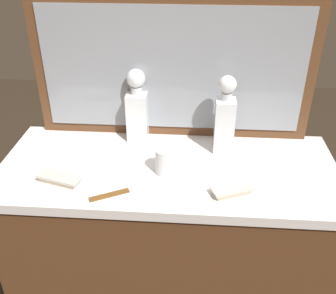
{
  "coord_description": "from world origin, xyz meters",
  "views": [
    {
      "loc": [
        0.09,
        -1.18,
        1.66
      ],
      "look_at": [
        0.0,
        0.0,
        0.95
      ],
      "focal_mm": 41.6,
      "sensor_mm": 36.0,
      "label": 1
    }
  ],
  "objects_px": {
    "crystal_decanter_left": "(137,111)",
    "tortoiseshell_comb": "(109,195)",
    "silver_brush_far_left": "(232,190)",
    "silver_brush_rear": "(59,179)",
    "crystal_decanter_rear": "(224,122)",
    "crystal_tumbler_right": "(165,162)"
  },
  "relations": [
    {
      "from": "silver_brush_far_left",
      "to": "tortoiseshell_comb",
      "type": "bearing_deg",
      "value": -173.91
    },
    {
      "from": "crystal_tumbler_right",
      "to": "crystal_decanter_rear",
      "type": "bearing_deg",
      "value": 39.09
    },
    {
      "from": "crystal_decanter_left",
      "to": "crystal_decanter_rear",
      "type": "relative_size",
      "value": 0.97
    },
    {
      "from": "tortoiseshell_comb",
      "to": "crystal_decanter_left",
      "type": "bearing_deg",
      "value": 83.9
    },
    {
      "from": "crystal_decanter_rear",
      "to": "silver_brush_far_left",
      "type": "bearing_deg",
      "value": -86.22
    },
    {
      "from": "crystal_decanter_left",
      "to": "tortoiseshell_comb",
      "type": "relative_size",
      "value": 2.29
    },
    {
      "from": "silver_brush_far_left",
      "to": "silver_brush_rear",
      "type": "relative_size",
      "value": 0.91
    },
    {
      "from": "tortoiseshell_comb",
      "to": "crystal_decanter_rear",
      "type": "bearing_deg",
      "value": 40.0
    },
    {
      "from": "tortoiseshell_comb",
      "to": "silver_brush_far_left",
      "type": "bearing_deg",
      "value": 6.09
    },
    {
      "from": "crystal_tumbler_right",
      "to": "silver_brush_rear",
      "type": "distance_m",
      "value": 0.37
    },
    {
      "from": "crystal_decanter_left",
      "to": "crystal_tumbler_right",
      "type": "xyz_separation_m",
      "value": [
        0.13,
        -0.24,
        -0.08
      ]
    },
    {
      "from": "crystal_tumbler_right",
      "to": "silver_brush_far_left",
      "type": "relative_size",
      "value": 0.65
    },
    {
      "from": "crystal_decanter_left",
      "to": "crystal_decanter_rear",
      "type": "xyz_separation_m",
      "value": [
        0.34,
        -0.07,
        0.0
      ]
    },
    {
      "from": "crystal_decanter_left",
      "to": "silver_brush_far_left",
      "type": "xyz_separation_m",
      "value": [
        0.36,
        -0.34,
        -0.11
      ]
    },
    {
      "from": "silver_brush_far_left",
      "to": "silver_brush_rear",
      "type": "bearing_deg",
      "value": 177.92
    },
    {
      "from": "crystal_decanter_rear",
      "to": "silver_brush_rear",
      "type": "height_order",
      "value": "crystal_decanter_rear"
    },
    {
      "from": "crystal_decanter_rear",
      "to": "silver_brush_rear",
      "type": "xyz_separation_m",
      "value": [
        -0.56,
        -0.25,
        -0.11
      ]
    },
    {
      "from": "crystal_decanter_rear",
      "to": "crystal_tumbler_right",
      "type": "xyz_separation_m",
      "value": [
        -0.21,
        -0.17,
        -0.08
      ]
    },
    {
      "from": "crystal_decanter_left",
      "to": "tortoiseshell_comb",
      "type": "xyz_separation_m",
      "value": [
        -0.04,
        -0.39,
        -0.12
      ]
    },
    {
      "from": "crystal_tumbler_right",
      "to": "silver_brush_rear",
      "type": "relative_size",
      "value": 0.59
    },
    {
      "from": "crystal_decanter_left",
      "to": "crystal_decanter_rear",
      "type": "height_order",
      "value": "crystal_decanter_rear"
    },
    {
      "from": "crystal_decanter_left",
      "to": "silver_brush_far_left",
      "type": "bearing_deg",
      "value": -44.09
    }
  ]
}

